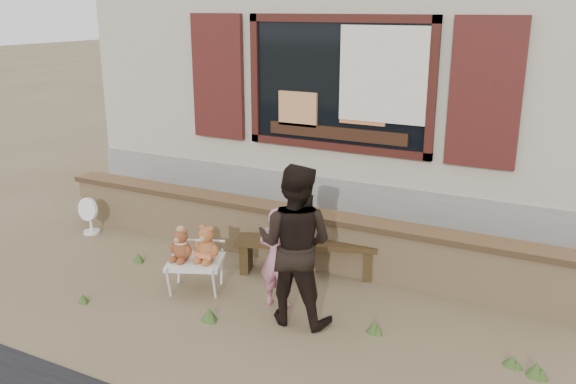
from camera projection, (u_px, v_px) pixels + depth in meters
The scene contains 11 objects.
ground at pixel (262, 295), 6.59m from camera, with size 80.00×80.00×0.00m, color brown.
shopfront at pixel (400, 70), 9.81m from camera, with size 8.04×5.13×4.00m.
brick_wall at pixel (303, 236), 7.33m from camera, with size 7.10×0.36×0.67m.
bench at pixel (306, 249), 7.02m from camera, with size 1.64×0.88×0.41m.
folding_chair at pixel (195, 263), 6.60m from camera, with size 0.73×0.70×0.35m.
teddy_bear_left at pixel (182, 244), 6.55m from camera, with size 0.28×0.24×0.38m, color brown, non-canonical shape.
teddy_bear_right at pixel (207, 243), 6.52m from camera, with size 0.30×0.26×0.41m, color brown, non-canonical shape.
child at pixel (277, 258), 6.19m from camera, with size 0.39×0.26×1.07m, color #D17D96.
adult at pixel (295, 245), 5.84m from camera, with size 0.78×0.61×1.60m, color black.
fan_left at pixel (90, 215), 8.30m from camera, with size 0.32×0.22×0.52m.
grass_tufts at pixel (321, 323), 5.88m from camera, with size 4.74×1.22×0.13m.
Camera 1 is at (3.01, -5.16, 2.99)m, focal length 38.00 mm.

